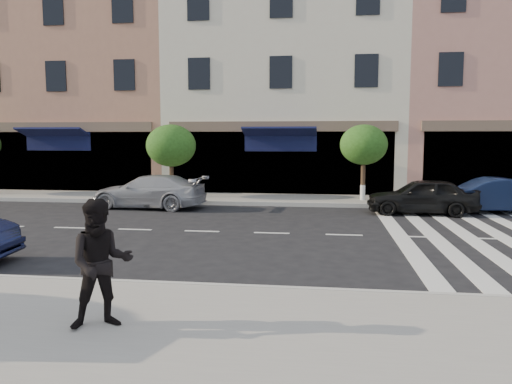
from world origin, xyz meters
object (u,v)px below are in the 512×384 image
(walker, at_px, (101,264))
(car_far_mid, at_px, (422,196))
(car_far_left, at_px, (149,192))
(car_far_right, at_px, (487,195))

(walker, relative_size, car_far_mid, 0.46)
(car_far_left, xyz_separation_m, car_far_mid, (9.96, -0.16, 0.00))
(walker, relative_size, car_far_right, 0.46)
(car_far_left, relative_size, car_far_mid, 1.17)
(walker, distance_m, car_far_right, 15.11)
(walker, bearing_deg, car_far_right, 28.81)
(walker, xyz_separation_m, car_far_mid, (6.30, 11.75, -0.38))
(walker, bearing_deg, car_far_mid, 35.56)
(car_far_right, bearing_deg, car_far_mid, -79.11)
(car_far_left, bearing_deg, car_far_right, 97.26)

